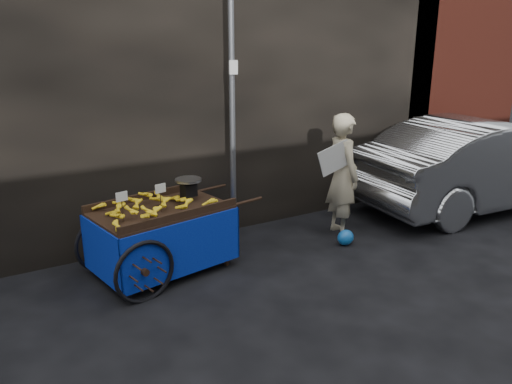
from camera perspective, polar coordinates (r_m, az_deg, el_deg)
ground at (r=6.09m, az=0.81°, el=-9.77°), size 80.00×80.00×0.00m
building_wall at (r=7.93m, az=-6.76°, el=15.14°), size 13.50×2.00×5.00m
street_pole at (r=6.75m, az=-2.75°, el=10.73°), size 0.12×0.10×4.00m
banana_cart at (r=6.08m, az=-11.20°, el=-2.73°), size 2.29×1.33×1.17m
vendor at (r=7.24m, az=9.87°, el=1.93°), size 0.82×0.71×1.78m
plastic_bag at (r=7.07m, az=10.20°, el=-5.14°), size 0.25×0.20×0.22m
parked_car at (r=9.24m, az=24.62°, el=3.02°), size 4.70×1.99×1.51m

